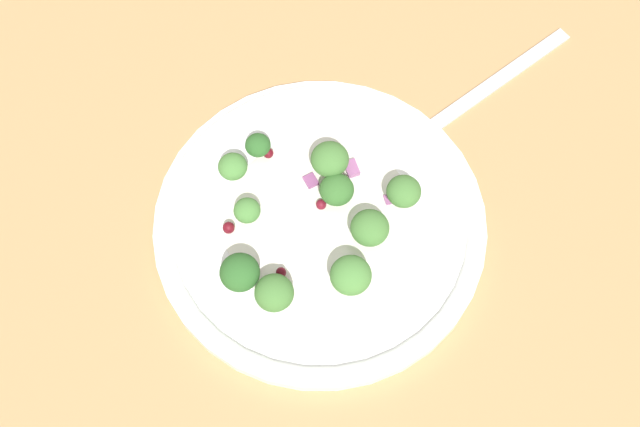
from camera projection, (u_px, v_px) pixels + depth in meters
ground_plane at (343, 208)px, 65.52cm from camera, size 180.00×180.00×2.00cm
plate at (320, 223)px, 62.95cm from camera, size 25.40×25.40×1.70cm
dressing_pool at (320, 221)px, 62.55cm from camera, size 14.73×14.73×0.20cm
broccoli_floret_0 at (351, 276)px, 58.42cm from camera, size 2.99×2.99×3.03cm
broccoli_floret_1 at (336, 189)px, 61.89cm from camera, size 2.62×2.62×2.65cm
broccoli_floret_2 at (274, 293)px, 58.05cm from camera, size 2.82×2.82×2.85cm
broccoli_floret_3 at (325, 162)px, 62.15cm from camera, size 2.91×2.91×2.95cm
broccoli_floret_4 at (366, 230)px, 60.31cm from camera, size 2.88×2.88×2.92cm
broccoli_floret_5 at (258, 145)px, 63.49cm from camera, size 2.00×2.00×2.02cm
broccoli_floret_6 at (240, 273)px, 58.58cm from camera, size 2.90×2.90×2.94cm
broccoli_floret_7 at (247, 211)px, 61.15cm from camera, size 2.02×2.02×2.05cm
broccoli_floret_8 at (404, 192)px, 61.32cm from camera, size 2.62×2.62×2.65cm
broccoli_floret_9 at (233, 167)px, 62.46cm from camera, size 2.25×2.25×2.28cm
cranberry_0 at (281, 272)px, 60.03cm from camera, size 0.77×0.77×0.77cm
cranberry_1 at (324, 209)px, 62.58cm from camera, size 0.81×0.81×0.81cm
cranberry_2 at (268, 153)px, 64.05cm from camera, size 0.84×0.84×0.84cm
cranberry_3 at (341, 159)px, 63.89cm from camera, size 0.95×0.95×0.95cm
cranberry_4 at (229, 228)px, 61.40cm from camera, size 0.92×0.92×0.92cm
onion_bit_0 at (352, 168)px, 64.03cm from camera, size 1.14×1.47×0.55cm
onion_bit_1 at (250, 269)px, 60.55cm from camera, size 1.53×1.45×0.35cm
onion_bit_2 at (311, 181)px, 63.74cm from camera, size 0.91×1.10×0.42cm
onion_bit_3 at (390, 199)px, 63.18cm from camera, size 1.09×1.02×0.34cm
fork at (475, 96)px, 68.35cm from camera, size 18.63×4.95×0.50cm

